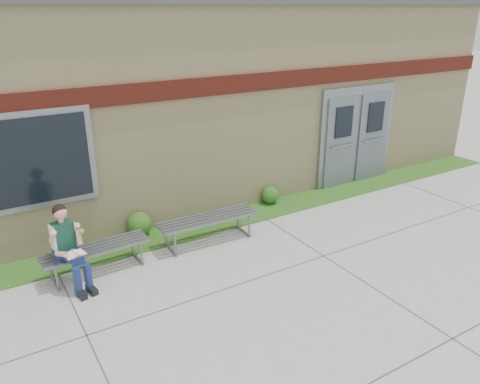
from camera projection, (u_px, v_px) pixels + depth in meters
ground at (295, 287)px, 7.10m from camera, size 80.00×80.00×0.00m
grass_strip at (214, 223)px, 9.16m from camera, size 16.00×0.80×0.02m
school_building at (144, 91)px, 11.08m from camera, size 16.20×6.22×4.20m
bench_left at (96, 253)px, 7.39m from camera, size 1.70×0.55×0.44m
bench_right at (208, 223)px, 8.35m from camera, size 1.84×0.56×0.47m
girl at (69, 246)px, 6.91m from camera, size 0.50×0.81×1.30m
shrub_mid at (139, 224)px, 8.59m from camera, size 0.45×0.45×0.45m
shrub_east at (270, 195)px, 10.01m from camera, size 0.37×0.37×0.37m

